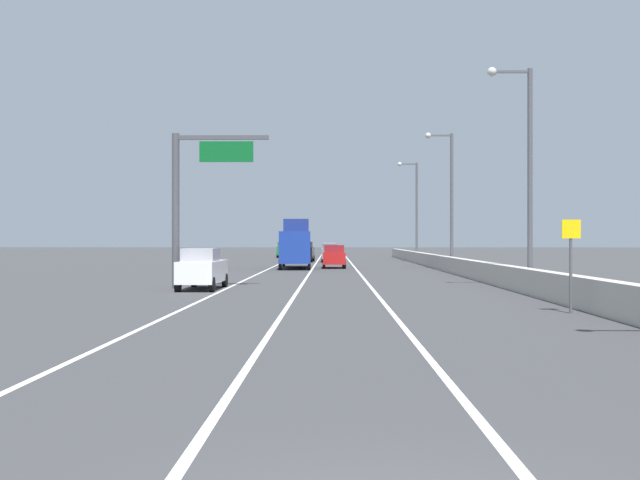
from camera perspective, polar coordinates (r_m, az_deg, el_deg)
ground_plane at (r=70.14m, az=1.23°, el=-1.89°), size 320.00×320.00×0.00m
lane_stripe_left at (r=61.36m, az=-3.86°, el=-2.16°), size 0.16×130.00×0.00m
lane_stripe_center at (r=61.17m, az=-0.59°, el=-2.17°), size 0.16×130.00×0.00m
lane_stripe_right at (r=61.18m, az=2.69°, el=-2.17°), size 0.16×130.00×0.00m
jersey_barrier_right at (r=46.92m, az=11.39°, el=-2.18°), size 0.60×120.00×1.10m
overhead_sign_gantry at (r=38.05m, az=-9.47°, el=3.60°), size 4.68×0.36×7.50m
speed_advisory_sign at (r=26.04m, az=17.97°, el=-1.29°), size 0.60×0.11×3.00m
lamp_post_right_second at (r=38.12m, az=14.82°, el=5.55°), size 2.14×0.44×10.54m
lamp_post_right_third at (r=60.11m, az=9.43°, el=3.53°), size 2.14×0.44×10.54m
lamp_post_right_fourth at (r=82.38m, az=6.96°, el=2.59°), size 2.14×0.44×10.54m
car_silver_0 at (r=93.32m, az=0.76°, el=-0.80°), size 2.06×4.49×1.98m
car_white_1 at (r=37.07m, az=-8.66°, el=-2.11°), size 1.84×4.66×1.95m
car_black_2 at (r=81.64m, az=-1.14°, el=-0.87°), size 2.05×4.80×2.12m
car_red_3 at (r=63.82m, az=1.04°, el=-1.23°), size 1.92×4.14×1.90m
car_gray_4 at (r=80.92m, az=0.74°, el=-0.96°), size 1.87×4.19×1.90m
car_green_5 at (r=100.62m, az=-2.63°, el=-0.73°), size 2.07×4.12×2.02m
box_truck at (r=63.68m, az=-1.80°, el=-0.41°), size 2.71×9.50×4.09m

